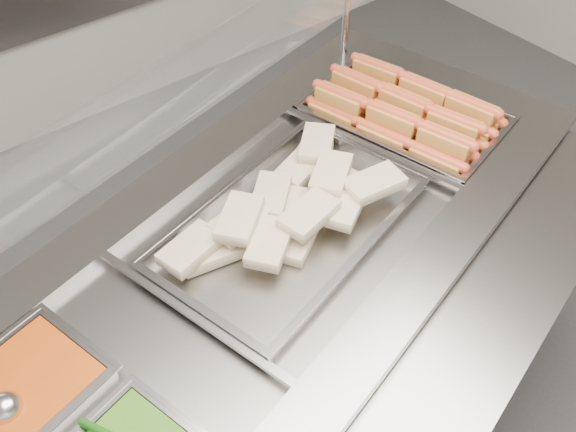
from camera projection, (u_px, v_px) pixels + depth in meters
steam_counter at (278, 338)px, 2.10m from camera, size 2.25×1.40×1.00m
tray_rail at (461, 354)px, 1.54m from camera, size 2.01×0.87×0.06m
sneeze_guard at (195, 76)px, 1.56m from camera, size 1.86×0.76×0.49m
pan_hotdogs at (403, 124)px, 2.17m from camera, size 0.52×0.68×0.11m
pan_wraps at (290, 227)px, 1.80m from camera, size 0.84×0.61×0.08m
pan_beans at (24, 399)px, 1.45m from camera, size 0.39×0.34×0.11m
hotdogs_in_buns at (405, 111)px, 2.13m from camera, size 0.46×0.63×0.13m
tortilla_wraps at (288, 206)px, 1.80m from camera, size 0.72×0.43×0.11m
ladle at (4, 406)px, 1.38m from camera, size 0.09×0.22×0.15m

